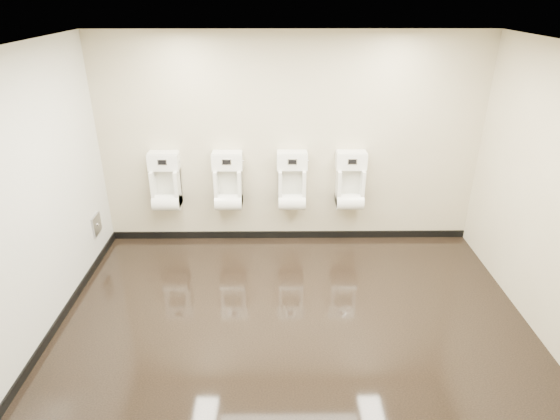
{
  "coord_description": "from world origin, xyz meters",
  "views": [
    {
      "loc": [
        -0.18,
        -4.13,
        3.23
      ],
      "look_at": [
        -0.14,
        0.55,
        1.0
      ],
      "focal_mm": 30.0,
      "sensor_mm": 36.0,
      "label": 1
    }
  ],
  "objects_px": {
    "urinal_0": "(166,186)",
    "urinal_1": "(228,185)",
    "access_panel": "(96,224)",
    "urinal_2": "(292,185)",
    "urinal_3": "(350,185)"
  },
  "relations": [
    {
      "from": "access_panel",
      "to": "urinal_0",
      "type": "distance_m",
      "value": 1.0
    },
    {
      "from": "access_panel",
      "to": "urinal_3",
      "type": "height_order",
      "value": "urinal_3"
    },
    {
      "from": "urinal_0",
      "to": "urinal_2",
      "type": "xyz_separation_m",
      "value": [
        1.67,
        0.0,
        0.0
      ]
    },
    {
      "from": "urinal_0",
      "to": "urinal_3",
      "type": "relative_size",
      "value": 1.0
    },
    {
      "from": "access_panel",
      "to": "urinal_1",
      "type": "height_order",
      "value": "urinal_1"
    },
    {
      "from": "access_panel",
      "to": "urinal_3",
      "type": "relative_size",
      "value": 0.33
    },
    {
      "from": "access_panel",
      "to": "urinal_3",
      "type": "distance_m",
      "value": 3.33
    },
    {
      "from": "urinal_1",
      "to": "urinal_3",
      "type": "xyz_separation_m",
      "value": [
        1.62,
        0.0,
        0.0
      ]
    },
    {
      "from": "urinal_1",
      "to": "urinal_2",
      "type": "xyz_separation_m",
      "value": [
        0.85,
        0.0,
        0.0
      ]
    },
    {
      "from": "access_panel",
      "to": "urinal_0",
      "type": "height_order",
      "value": "urinal_0"
    },
    {
      "from": "urinal_1",
      "to": "urinal_2",
      "type": "relative_size",
      "value": 1.0
    },
    {
      "from": "access_panel",
      "to": "urinal_2",
      "type": "relative_size",
      "value": 0.33
    },
    {
      "from": "urinal_2",
      "to": "urinal_3",
      "type": "height_order",
      "value": "same"
    },
    {
      "from": "urinal_0",
      "to": "urinal_1",
      "type": "relative_size",
      "value": 1.0
    },
    {
      "from": "urinal_1",
      "to": "urinal_3",
      "type": "relative_size",
      "value": 1.0
    }
  ]
}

